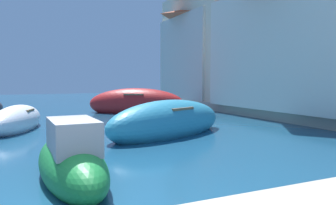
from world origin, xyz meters
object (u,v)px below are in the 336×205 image
moored_boat_2 (137,104)px  waterfront_building_annex (213,51)px  moored_boat_8 (17,121)px  waterfront_building_main (319,36)px  moored_boat_0 (168,122)px  quayside_tree (293,48)px  waterfront_building_far (217,40)px  moored_boat_6 (71,162)px

moored_boat_2 → waterfront_building_annex: (7.60, 3.85, 3.64)m
moored_boat_8 → waterfront_building_annex: bearing=137.9°
moored_boat_2 → waterfront_building_main: bearing=-7.1°
moored_boat_8 → moored_boat_0: bearing=72.1°
moored_boat_0 → waterfront_building_annex: waterfront_building_annex is taller
moored_boat_8 → quayside_tree: (15.52, 1.44, 3.54)m
waterfront_building_far → moored_boat_2: bearing=-156.6°
moored_boat_2 → waterfront_building_annex: 9.26m
waterfront_building_annex → waterfront_building_far: waterfront_building_far is taller
moored_boat_2 → moored_boat_6: (-5.32, -11.62, -0.14)m
moored_boat_6 → moored_boat_8: size_ratio=0.85×
waterfront_building_annex → waterfront_building_far: (0.00, -0.57, 0.77)m
waterfront_building_main → moored_boat_2: bearing=141.7°
quayside_tree → waterfront_building_main: bearing=-116.2°
moored_boat_8 → waterfront_building_annex: size_ratio=0.59×
moored_boat_8 → waterfront_building_annex: waterfront_building_annex is taller
moored_boat_8 → quayside_tree: 15.98m
moored_boat_6 → waterfront_building_main: waterfront_building_main is taller
moored_boat_8 → moored_boat_2: bearing=141.4°
moored_boat_8 → quayside_tree: quayside_tree is taller
waterfront_building_main → waterfront_building_annex: 9.86m
moored_boat_6 → waterfront_building_far: bearing=-42.8°
waterfront_building_annex → quayside_tree: waterfront_building_annex is taller
waterfront_building_annex → waterfront_building_main: bearing=-90.0°
moored_boat_6 → moored_boat_0: bearing=-46.0°
waterfront_building_annex → quayside_tree: size_ratio=1.49×
moored_boat_0 → waterfront_building_main: bearing=-14.1°
moored_boat_0 → quayside_tree: bearing=0.5°
moored_boat_0 → waterfront_building_annex: bearing=27.4°
moored_boat_6 → waterfront_building_far: waterfront_building_far is taller
moored_boat_6 → quayside_tree: bearing=-60.4°
moored_boat_6 → moored_boat_8: moored_boat_6 is taller
waterfront_building_annex → moored_boat_6: bearing=-129.9°
moored_boat_2 → waterfront_building_annex: bearing=58.1°
moored_boat_2 → moored_boat_8: moored_boat_2 is taller
moored_boat_2 → waterfront_building_main: (7.60, -6.01, 3.60)m
moored_boat_0 → waterfront_building_main: 9.91m
moored_boat_8 → waterfront_building_main: waterfront_building_main is taller
moored_boat_0 → waterfront_building_far: (9.06, 10.92, 4.48)m
waterfront_building_main → waterfront_building_far: 9.33m
waterfront_building_far → waterfront_building_annex: bearing=90.0°
moored_boat_2 → moored_boat_8: (-6.29, -4.15, -0.17)m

